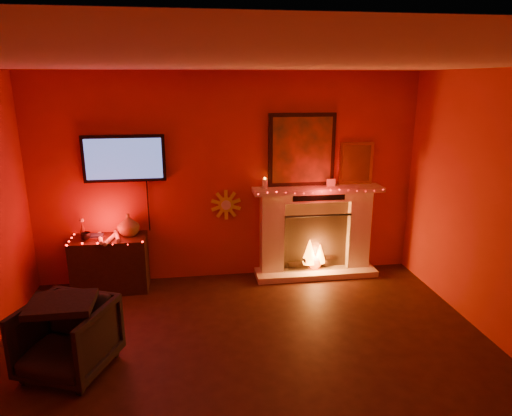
% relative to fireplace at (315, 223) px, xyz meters
% --- Properties ---
extents(room, '(5.00, 5.00, 5.00)m').
position_rel_fireplace_xyz_m(room, '(-1.14, -2.39, 0.63)').
color(room, black).
rests_on(room, ground).
extents(floor, '(5.00, 5.00, 0.00)m').
position_rel_fireplace_xyz_m(floor, '(-1.14, -2.39, -0.72)').
color(floor, black).
rests_on(floor, ground).
extents(fireplace, '(1.72, 0.40, 2.18)m').
position_rel_fireplace_xyz_m(fireplace, '(0.00, 0.00, 0.00)').
color(fireplace, beige).
rests_on(fireplace, floor).
extents(tv, '(1.00, 0.07, 1.24)m').
position_rel_fireplace_xyz_m(tv, '(-2.44, 0.06, 0.92)').
color(tv, black).
rests_on(tv, room).
extents(sunburst_clock, '(0.40, 0.03, 0.40)m').
position_rel_fireplace_xyz_m(sunburst_clock, '(-1.19, 0.09, 0.28)').
color(sunburst_clock, gold).
rests_on(sunburst_clock, room).
extents(console_table, '(0.91, 0.54, 0.98)m').
position_rel_fireplace_xyz_m(console_table, '(-2.67, -0.13, -0.34)').
color(console_table, black).
rests_on(console_table, floor).
extents(armchair, '(0.95, 0.96, 0.68)m').
position_rel_fireplace_xyz_m(armchair, '(-2.80, -1.83, -0.39)').
color(armchair, black).
rests_on(armchair, floor).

